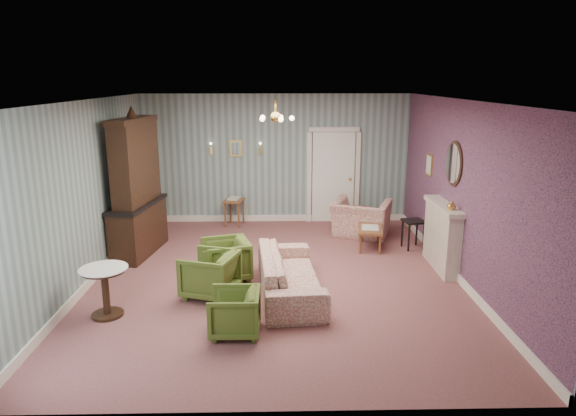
{
  "coord_description": "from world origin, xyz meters",
  "views": [
    {
      "loc": [
        0.01,
        -7.92,
        3.23
      ],
      "look_at": [
        0.2,
        0.4,
        1.1
      ],
      "focal_mm": 31.73,
      "sensor_mm": 36.0,
      "label": 1
    }
  ],
  "objects_px": {
    "olive_chair_b": "(210,272)",
    "dresser": "(136,183)",
    "sofa_chintz": "(290,267)",
    "coffee_table": "(370,238)",
    "fireplace": "(442,236)",
    "side_table_black": "(413,234)",
    "olive_chair_a": "(234,310)",
    "olive_chair_c": "(226,258)",
    "pedestal_table": "(106,292)",
    "wingback_chair": "(361,212)"
  },
  "relations": [
    {
      "from": "olive_chair_a",
      "to": "olive_chair_b",
      "type": "xyz_separation_m",
      "value": [
        -0.47,
        1.21,
        0.05
      ]
    },
    {
      "from": "pedestal_table",
      "to": "coffee_table",
      "type": "bearing_deg",
      "value": 34.01
    },
    {
      "from": "dresser",
      "to": "fireplace",
      "type": "bearing_deg",
      "value": -0.96
    },
    {
      "from": "olive_chair_a",
      "to": "olive_chair_c",
      "type": "relative_size",
      "value": 0.88
    },
    {
      "from": "dresser",
      "to": "fireplace",
      "type": "distance_m",
      "value": 5.58
    },
    {
      "from": "olive_chair_c",
      "to": "coffee_table",
      "type": "bearing_deg",
      "value": 103.35
    },
    {
      "from": "dresser",
      "to": "side_table_black",
      "type": "relative_size",
      "value": 4.72
    },
    {
      "from": "olive_chair_b",
      "to": "dresser",
      "type": "relative_size",
      "value": 0.28
    },
    {
      "from": "olive_chair_b",
      "to": "side_table_black",
      "type": "height_order",
      "value": "olive_chair_b"
    },
    {
      "from": "olive_chair_b",
      "to": "wingback_chair",
      "type": "relative_size",
      "value": 0.67
    },
    {
      "from": "olive_chair_a",
      "to": "olive_chair_b",
      "type": "bearing_deg",
      "value": -158.29
    },
    {
      "from": "olive_chair_c",
      "to": "wingback_chair",
      "type": "relative_size",
      "value": 0.65
    },
    {
      "from": "olive_chair_b",
      "to": "wingback_chair",
      "type": "bearing_deg",
      "value": 155.18
    },
    {
      "from": "coffee_table",
      "to": "dresser",
      "type": "bearing_deg",
      "value": -177.72
    },
    {
      "from": "olive_chair_a",
      "to": "wingback_chair",
      "type": "height_order",
      "value": "wingback_chair"
    },
    {
      "from": "sofa_chintz",
      "to": "side_table_black",
      "type": "height_order",
      "value": "sofa_chintz"
    },
    {
      "from": "wingback_chair",
      "to": "dresser",
      "type": "distance_m",
      "value": 4.56
    },
    {
      "from": "sofa_chintz",
      "to": "dresser",
      "type": "height_order",
      "value": "dresser"
    },
    {
      "from": "fireplace",
      "to": "pedestal_table",
      "type": "xyz_separation_m",
      "value": [
        -5.23,
        -1.73,
        -0.22
      ]
    },
    {
      "from": "olive_chair_b",
      "to": "wingback_chair",
      "type": "distance_m",
      "value": 4.11
    },
    {
      "from": "dresser",
      "to": "pedestal_table",
      "type": "height_order",
      "value": "dresser"
    },
    {
      "from": "side_table_black",
      "to": "pedestal_table",
      "type": "xyz_separation_m",
      "value": [
        -5.02,
        -2.78,
        0.07
      ]
    },
    {
      "from": "coffee_table",
      "to": "fireplace",
      "type": "bearing_deg",
      "value": -46.5
    },
    {
      "from": "pedestal_table",
      "to": "fireplace",
      "type": "bearing_deg",
      "value": 18.3
    },
    {
      "from": "pedestal_table",
      "to": "dresser",
      "type": "bearing_deg",
      "value": 94.74
    },
    {
      "from": "pedestal_table",
      "to": "olive_chair_a",
      "type": "bearing_deg",
      "value": -17.0
    },
    {
      "from": "pedestal_table",
      "to": "olive_chair_b",
      "type": "bearing_deg",
      "value": 25.53
    },
    {
      "from": "olive_chair_a",
      "to": "dresser",
      "type": "xyz_separation_m",
      "value": [
        -2.04,
        3.21,
        1.02
      ]
    },
    {
      "from": "sofa_chintz",
      "to": "coffee_table",
      "type": "height_order",
      "value": "sofa_chintz"
    },
    {
      "from": "olive_chair_b",
      "to": "olive_chair_a",
      "type": "bearing_deg",
      "value": 39.04
    },
    {
      "from": "fireplace",
      "to": "pedestal_table",
      "type": "bearing_deg",
      "value": -161.7
    },
    {
      "from": "dresser",
      "to": "coffee_table",
      "type": "distance_m",
      "value": 4.56
    },
    {
      "from": "sofa_chintz",
      "to": "fireplace",
      "type": "xyz_separation_m",
      "value": [
        2.66,
        1.03,
        0.15
      ]
    },
    {
      "from": "olive_chair_b",
      "to": "fireplace",
      "type": "bearing_deg",
      "value": 123.56
    },
    {
      "from": "sofa_chintz",
      "to": "dresser",
      "type": "xyz_separation_m",
      "value": [
        -2.79,
        1.95,
        0.92
      ]
    },
    {
      "from": "sofa_chintz",
      "to": "coffee_table",
      "type": "distance_m",
      "value": 2.68
    },
    {
      "from": "side_table_black",
      "to": "coffee_table",
      "type": "bearing_deg",
      "value": 176.97
    },
    {
      "from": "olive_chair_b",
      "to": "fireplace",
      "type": "height_order",
      "value": "fireplace"
    },
    {
      "from": "sofa_chintz",
      "to": "olive_chair_b",
      "type": "bearing_deg",
      "value": 87.68
    },
    {
      "from": "sofa_chintz",
      "to": "coffee_table",
      "type": "relative_size",
      "value": 2.69
    },
    {
      "from": "wingback_chair",
      "to": "fireplace",
      "type": "xyz_separation_m",
      "value": [
        1.08,
        -1.93,
        0.08
      ]
    },
    {
      "from": "wingback_chair",
      "to": "coffee_table",
      "type": "relative_size",
      "value": 1.39
    },
    {
      "from": "olive_chair_b",
      "to": "dresser",
      "type": "xyz_separation_m",
      "value": [
        -1.58,
        2.0,
        0.97
      ]
    },
    {
      "from": "olive_chair_c",
      "to": "dresser",
      "type": "xyz_separation_m",
      "value": [
        -1.76,
        1.34,
        0.98
      ]
    },
    {
      "from": "olive_chair_a",
      "to": "pedestal_table",
      "type": "distance_m",
      "value": 1.91
    },
    {
      "from": "olive_chair_b",
      "to": "dresser",
      "type": "bearing_deg",
      "value": -123.74
    },
    {
      "from": "olive_chair_b",
      "to": "dresser",
      "type": "height_order",
      "value": "dresser"
    },
    {
      "from": "dresser",
      "to": "fireplace",
      "type": "xyz_separation_m",
      "value": [
        5.45,
        -0.92,
        -0.77
      ]
    },
    {
      "from": "sofa_chintz",
      "to": "dresser",
      "type": "distance_m",
      "value": 3.53
    },
    {
      "from": "olive_chair_c",
      "to": "fireplace",
      "type": "distance_m",
      "value": 3.72
    }
  ]
}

